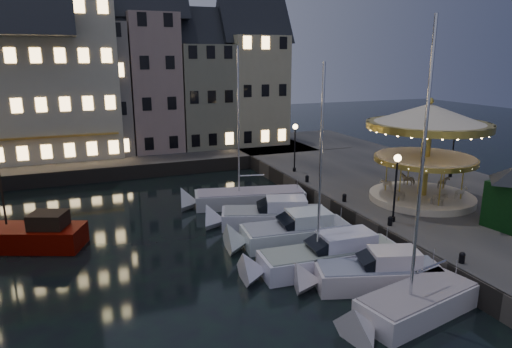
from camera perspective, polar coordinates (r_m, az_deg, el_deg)
name	(u,v)px	position (r m, az deg, el deg)	size (l,w,h in m)	color
ground	(293,267)	(25.23, 4.70, -11.52)	(160.00, 160.00, 0.00)	black
quay_east	(423,197)	(37.21, 20.18, -2.68)	(16.00, 56.00, 1.30)	#474442
quay_north	(103,161)	(49.42, -18.59, 1.53)	(44.00, 12.00, 1.30)	#474442
quaywall_e	(333,209)	(32.57, 9.54, -4.35)	(0.15, 44.00, 1.30)	#47423A
quaywall_n	(130,173)	(43.72, -15.49, 0.16)	(48.00, 0.15, 1.30)	#47423A
streetlamp_b	(396,178)	(28.38, 17.11, -0.52)	(0.44, 0.44, 4.17)	black
streetlamp_c	(295,141)	(39.52, 4.89, 4.15)	(0.44, 0.44, 4.17)	black
streetlamp_d	(454,145)	(40.91, 23.47, 3.36)	(0.44, 0.44, 4.17)	black
bollard_a	(462,257)	(24.60, 24.35, -9.44)	(0.30, 0.30, 0.57)	black
bollard_b	(390,221)	(28.34, 16.42, -5.60)	(0.30, 0.30, 0.57)	black
bollard_c	(344,197)	(32.18, 10.99, -2.87)	(0.30, 0.30, 0.57)	black
bollard_d	(307,178)	(36.74, 6.40, -0.53)	(0.30, 0.30, 0.57)	black
townhouse_nb	(30,86)	(50.49, -26.39, 9.83)	(6.16, 8.00, 13.80)	#A7A58D
townhouse_nc	(95,80)	(50.37, -19.49, 11.05)	(6.82, 8.00, 14.80)	gray
townhouse_nd	(151,74)	(50.93, -12.93, 12.09)	(5.50, 8.00, 15.80)	gray
townhouse_ne	(202,87)	(52.13, -6.82, 10.74)	(6.16, 8.00, 12.80)	slate
townhouse_nf	(252,81)	(53.98, -0.50, 11.49)	(6.82, 8.00, 13.80)	tan
hotel_corner	(29,70)	(50.42, -26.53, 11.53)	(17.60, 9.00, 16.80)	beige
motorboat_a	(409,307)	(21.54, 18.61, -15.51)	(6.99, 3.46, 11.53)	silver
motorboat_b	(370,275)	(23.54, 14.04, -12.20)	(7.15, 3.89, 2.15)	silver
motorboat_c	(323,258)	(24.87, 8.43, -10.31)	(8.75, 2.76, 11.60)	silver
motorboat_d	(290,234)	(27.94, 4.28, -7.43)	(7.69, 3.16, 2.15)	silver
motorboat_e	(268,217)	(30.63, 1.46, -5.39)	(7.93, 4.64, 2.15)	silver
motorboat_f	(242,199)	(34.82, -1.73, -3.13)	(9.39, 4.22, 12.44)	#BDBCC2
red_fishing_boat	(28,237)	(30.42, -26.63, -7.04)	(7.11, 4.70, 5.72)	#610600
carousel	(427,134)	(32.91, 20.64, 4.71)	(8.14, 8.14, 7.13)	beige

